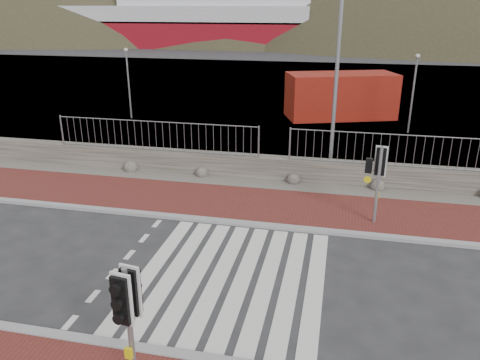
% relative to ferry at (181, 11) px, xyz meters
% --- Properties ---
extents(ground, '(220.00, 220.00, 0.00)m').
position_rel_ferry_xyz_m(ground, '(24.65, -67.90, -5.36)').
color(ground, '#28282B').
rests_on(ground, ground).
extents(sidewalk_far, '(40.00, 3.00, 0.08)m').
position_rel_ferry_xyz_m(sidewalk_far, '(24.65, -63.40, -5.32)').
color(sidewalk_far, maroon).
rests_on(sidewalk_far, ground).
extents(kerb_near, '(40.00, 0.25, 0.12)m').
position_rel_ferry_xyz_m(kerb_near, '(24.65, -70.90, -5.31)').
color(kerb_near, gray).
rests_on(kerb_near, ground).
extents(kerb_far, '(40.00, 0.25, 0.12)m').
position_rel_ferry_xyz_m(kerb_far, '(24.65, -64.90, -5.31)').
color(kerb_far, gray).
rests_on(kerb_far, ground).
extents(zebra_crossing, '(4.62, 5.60, 0.01)m').
position_rel_ferry_xyz_m(zebra_crossing, '(24.65, -67.90, -5.36)').
color(zebra_crossing, silver).
rests_on(zebra_crossing, ground).
extents(gravel_strip, '(40.00, 1.50, 0.06)m').
position_rel_ferry_xyz_m(gravel_strip, '(24.65, -61.40, -5.33)').
color(gravel_strip, '#59544C').
rests_on(gravel_strip, ground).
extents(stone_wall, '(40.00, 0.60, 0.90)m').
position_rel_ferry_xyz_m(stone_wall, '(24.65, -60.60, -4.91)').
color(stone_wall, '#46423A').
rests_on(stone_wall, ground).
extents(railing, '(18.07, 0.07, 1.22)m').
position_rel_ferry_xyz_m(railing, '(24.65, -60.75, -3.54)').
color(railing, gray).
rests_on(railing, stone_wall).
extents(quay, '(120.00, 40.00, 0.50)m').
position_rel_ferry_xyz_m(quay, '(24.65, -40.00, -5.36)').
color(quay, '#4C4C4F').
rests_on(quay, ground).
extents(water, '(220.00, 50.00, 0.05)m').
position_rel_ferry_xyz_m(water, '(24.65, -5.00, -5.36)').
color(water, '#3F4C54').
rests_on(water, ground).
extents(ferry, '(50.00, 16.00, 20.00)m').
position_rel_ferry_xyz_m(ferry, '(0.00, 0.00, 0.00)').
color(ferry, maroon).
rests_on(ferry, ground).
extents(hills_backdrop, '(254.00, 90.00, 100.00)m').
position_rel_ferry_xyz_m(hills_backdrop, '(31.40, 20.00, -28.42)').
color(hills_backdrop, '#2E321E').
rests_on(hills_backdrop, ground).
extents(traffic_signal_near, '(0.39, 0.27, 2.54)m').
position_rel_ferry_xyz_m(traffic_signal_near, '(23.87, -71.90, -3.52)').
color(traffic_signal_near, gray).
rests_on(traffic_signal_near, ground).
extents(traffic_signal_far, '(0.62, 0.27, 2.54)m').
position_rel_ferry_xyz_m(traffic_signal_far, '(28.28, -63.97, -3.51)').
color(traffic_signal_far, gray).
rests_on(traffic_signal_far, ground).
extents(streetlight, '(1.83, 0.56, 8.69)m').
position_rel_ferry_xyz_m(streetlight, '(26.93, -59.83, -0.47)').
color(streetlight, gray).
rests_on(streetlight, ground).
extents(shipping_container, '(6.86, 4.61, 2.64)m').
position_rel_ferry_xyz_m(shipping_container, '(26.96, -49.06, -4.04)').
color(shipping_container, maroon).
rests_on(shipping_container, ground).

